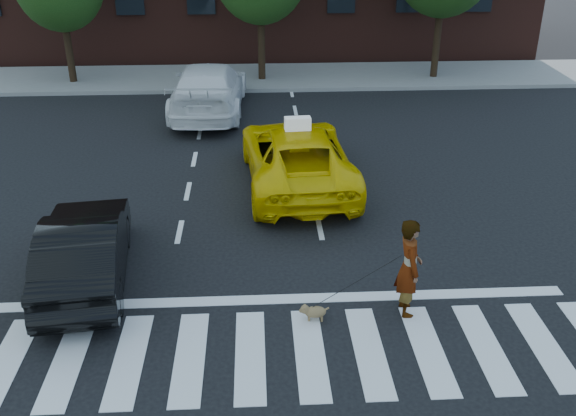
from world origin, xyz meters
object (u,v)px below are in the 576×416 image
at_px(taxi, 297,156).
at_px(white_suv, 208,88).
at_px(dog, 313,311).
at_px(black_sedan, 84,249).
at_px(woman, 409,267).

xyz_separation_m(taxi, white_suv, (-2.64, 6.26, 0.07)).
bearing_deg(white_suv, taxi, 115.24).
height_order(taxi, dog, taxi).
bearing_deg(white_suv, black_sedan, 82.83).
xyz_separation_m(taxi, woman, (1.61, -5.84, 0.16)).
distance_m(white_suv, woman, 12.82).
relative_size(taxi, woman, 2.99).
relative_size(black_sedan, dog, 7.87).
bearing_deg(taxi, woman, 101.64).
xyz_separation_m(taxi, black_sedan, (-4.44, -4.44, -0.08)).
bearing_deg(black_sedan, dog, 153.03).
bearing_deg(dog, taxi, 91.84).
height_order(taxi, woman, woman).
height_order(taxi, white_suv, white_suv).
height_order(black_sedan, dog, black_sedan).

